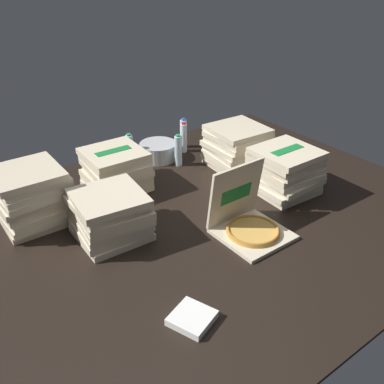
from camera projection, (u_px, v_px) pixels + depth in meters
The scene contains 13 objects.
ground_plane at pixel (195, 222), 2.71m from camera, with size 3.20×2.40×0.02m, color black.
open_pizza_box at pixel (248, 221), 2.57m from camera, with size 0.38×0.39×0.40m.
pizza_stack_right_far at pixel (110, 215), 2.51m from camera, with size 0.44×0.44×0.28m.
pizza_stack_center_far at pixel (31, 196), 2.62m from camera, with size 0.41×0.42×0.36m.
pizza_stack_center_near at pixel (237, 147), 3.28m from camera, with size 0.44×0.43×0.32m.
pizza_stack_right_near at pixel (285, 171), 2.95m from camera, with size 0.42×0.42×0.32m.
pizza_stack_right_mid at pixel (116, 169), 3.01m from camera, with size 0.43×0.43×0.28m.
ice_bucket at pixel (158, 151), 3.45m from camera, with size 0.29×0.29×0.13m, color #B7BABF.
water_bottle_0 at pixel (178, 151), 3.33m from camera, with size 0.06×0.06×0.25m.
water_bottle_1 at pixel (184, 138), 3.54m from camera, with size 0.06×0.06×0.25m.
water_bottle_2 at pixel (184, 134), 3.62m from camera, with size 0.06×0.06×0.25m.
water_bottle_3 at pixel (130, 150), 3.34m from camera, with size 0.06×0.06×0.25m.
napkin_pile at pixel (192, 318), 1.99m from camera, with size 0.18×0.18×0.04m, color white.
Camera 1 is at (-1.38, -1.79, 1.50)m, focal length 41.06 mm.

